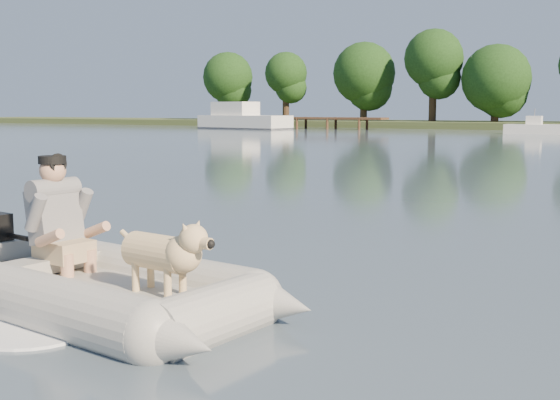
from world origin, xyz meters
The scene contains 7 objects.
water centered at (0.00, 0.00, 0.00)m, with size 160.00×160.00×0.00m, color slate.
dock centered at (-26.00, 52.00, 0.52)m, with size 18.00×2.00×1.04m, color #4C331E, non-canonical shape.
dinghy centered at (-0.11, -0.03, 0.62)m, with size 4.81×3.27×1.44m, color #9A9A95, non-canonical shape.
man centered at (-0.83, 0.13, 0.81)m, with size 0.76×0.65×1.13m, color slate, non-canonical shape.
dog centered at (0.57, -0.07, 0.54)m, with size 0.98×0.35×0.65m, color tan, non-canonical shape.
cabin_cruiser centered at (-29.06, 48.77, 1.20)m, with size 9.18×3.28×2.84m, color white, non-canonical shape.
motorboat centered at (-4.10, 48.06, 0.86)m, with size 4.46×1.72×1.89m, color white, non-canonical shape.
Camera 1 is at (4.29, -4.64, 1.80)m, focal length 45.00 mm.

